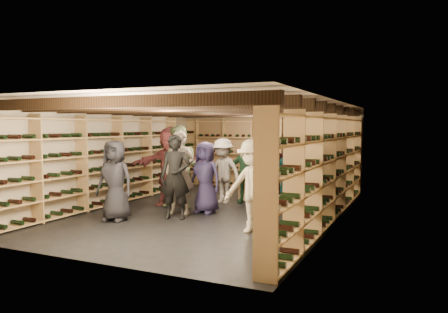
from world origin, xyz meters
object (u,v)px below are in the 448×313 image
Objects in this scene: crate_stack_right at (262,194)px; crate_loose at (277,197)px; person_11 at (293,170)px; person_7 at (180,172)px; person_1 at (175,177)px; person_8 at (273,172)px; person_2 at (180,167)px; person_5 at (170,166)px; person_12 at (312,177)px; person_3 at (253,186)px; person_4 at (290,184)px; person_9 at (223,171)px; person_0 at (115,181)px; person_10 at (245,172)px; person_6 at (205,177)px; crate_stack_left at (249,187)px.

crate_stack_right is 1.02× the size of crate_loose.
person_7 is at bearing -157.30° from person_11.
person_7 is (-0.19, 0.52, 0.04)m from person_1.
person_11 is (2.01, 1.79, -0.04)m from person_7.
person_1 is 1.01× the size of person_8.
person_11 is at bearing -0.00° from crate_stack_right.
person_1 is at bearing -111.38° from crate_loose.
person_2 is 1.01× the size of person_5.
crate_loose is (0.12, 0.75, -0.17)m from crate_stack_right.
person_1 is 1.59m from person_5.
person_1 is at bearing -75.38° from person_5.
person_12 is (0.69, -0.94, -0.03)m from person_11.
person_3 is 0.99× the size of person_12.
crate_stack_right is 0.27× the size of person_2.
person_4 is 1.00× the size of person_8.
person_1 is at bearing -82.96° from person_9.
crate_loose is at bearing 19.15° from person_5.
person_12 is at bearing -52.19° from crate_loose.
person_5 is (0.09, 1.96, 0.14)m from person_0.
person_0 is 3.39m from person_10.
person_7 is at bearing 92.50° from person_1.
person_3 is at bearing -79.15° from crate_loose.
person_4 is (1.25, -3.12, 0.78)m from crate_loose.
person_6 is (-1.58, 1.23, -0.06)m from person_3.
person_11 reaches higher than person_9.
person_3 is (0.67, -3.50, 0.75)m from crate_loose.
person_4 is at bearing -55.99° from crate_stack_left.
person_5 is (-0.92, 1.30, 0.08)m from person_1.
person_8 is at bearing 136.49° from person_4.
crate_stack_right is at bearing -40.72° from crate_stack_left.
crate_stack_right is 2.80m from person_4.
person_4 is 2.99m from person_10.
crate_stack_right is 0.30× the size of person_12.
person_1 is at bearing -147.29° from person_11.
person_1 is (-1.07, -2.31, 0.61)m from crate_stack_right.
person_8 is at bearing -77.05° from crate_loose.
crate_loose is 0.32× the size of person_6.
person_3 is 2.27m from person_7.
crate_stack_right is 0.29× the size of person_4.
person_11 is (-0.05, 2.75, 0.03)m from person_3.
person_6 reaches higher than crate_stack_right.
person_10 is (1.08, 1.31, -0.19)m from person_2.
person_7 reaches higher than crate_stack_right.
person_2 is at bearing -54.00° from person_5.
person_12 is (2.70, 0.86, -0.06)m from person_7.
person_10 is (-0.46, -0.00, 0.51)m from crate_stack_right.
person_1 is at bearing -103.84° from person_6.
person_1 is at bearing -65.04° from person_2.
person_11 is (1.69, 0.25, 0.07)m from person_9.
person_7 reaches higher than crate_stack_left.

